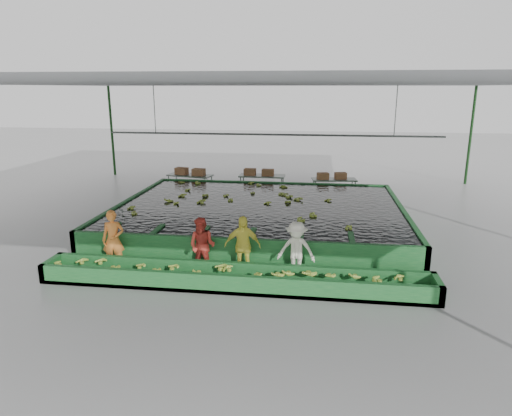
# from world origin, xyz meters

# --- Properties ---
(ground) EXTENTS (80.00, 80.00, 0.00)m
(ground) POSITION_xyz_m (0.00, 0.00, 0.00)
(ground) COLOR gray
(ground) RESTS_ON ground
(shed_roof) EXTENTS (20.00, 22.00, 0.04)m
(shed_roof) POSITION_xyz_m (0.00, 0.00, 5.00)
(shed_roof) COLOR gray
(shed_roof) RESTS_ON shed_posts
(shed_posts) EXTENTS (20.00, 22.00, 5.00)m
(shed_posts) POSITION_xyz_m (0.00, 0.00, 2.50)
(shed_posts) COLOR black
(shed_posts) RESTS_ON ground
(flotation_tank) EXTENTS (10.00, 8.00, 0.90)m
(flotation_tank) POSITION_xyz_m (0.00, 1.50, 0.45)
(flotation_tank) COLOR #1E5F29
(flotation_tank) RESTS_ON ground
(tank_water) EXTENTS (9.70, 7.70, 0.00)m
(tank_water) POSITION_xyz_m (0.00, 1.50, 0.85)
(tank_water) COLOR black
(tank_water) RESTS_ON flotation_tank
(sorting_trough) EXTENTS (10.00, 1.00, 0.50)m
(sorting_trough) POSITION_xyz_m (0.00, -3.60, 0.25)
(sorting_trough) COLOR #1E5F29
(sorting_trough) RESTS_ON ground
(cableway_rail) EXTENTS (0.08, 0.08, 14.00)m
(cableway_rail) POSITION_xyz_m (0.00, 5.00, 3.00)
(cableway_rail) COLOR #59605B
(cableway_rail) RESTS_ON shed_roof
(rail_hanger_left) EXTENTS (0.04, 0.04, 2.00)m
(rail_hanger_left) POSITION_xyz_m (-5.00, 5.00, 4.00)
(rail_hanger_left) COLOR #59605B
(rail_hanger_left) RESTS_ON shed_roof
(rail_hanger_right) EXTENTS (0.04, 0.04, 2.00)m
(rail_hanger_right) POSITION_xyz_m (5.00, 5.00, 4.00)
(rail_hanger_right) COLOR #59605B
(rail_hanger_right) RESTS_ON shed_roof
(worker_a) EXTENTS (0.68, 0.52, 1.66)m
(worker_a) POSITION_xyz_m (-3.53, -2.80, 0.83)
(worker_a) COLOR orange
(worker_a) RESTS_ON ground
(worker_b) EXTENTS (0.84, 0.71, 1.55)m
(worker_b) POSITION_xyz_m (-1.01, -2.80, 0.78)
(worker_b) COLOR red
(worker_b) RESTS_ON ground
(worker_c) EXTENTS (1.00, 0.50, 1.65)m
(worker_c) POSITION_xyz_m (0.09, -2.80, 0.82)
(worker_c) COLOR #F4EB4C
(worker_c) RESTS_ON ground
(worker_d) EXTENTS (1.05, 0.66, 1.55)m
(worker_d) POSITION_xyz_m (1.52, -2.80, 0.77)
(worker_d) COLOR silver
(worker_d) RESTS_ON ground
(packing_table_left) EXTENTS (2.21, 1.23, 0.95)m
(packing_table_left) POSITION_xyz_m (-3.94, 6.35, 0.48)
(packing_table_left) COLOR #59605B
(packing_table_left) RESTS_ON ground
(packing_table_mid) EXTENTS (2.12, 0.87, 0.96)m
(packing_table_mid) POSITION_xyz_m (-0.56, 6.64, 0.48)
(packing_table_mid) COLOR #59605B
(packing_table_mid) RESTS_ON ground
(packing_table_right) EXTENTS (2.06, 1.03, 0.90)m
(packing_table_right) POSITION_xyz_m (2.75, 6.49, 0.45)
(packing_table_right) COLOR #59605B
(packing_table_right) RESTS_ON ground
(box_stack_left) EXTENTS (1.49, 0.68, 0.31)m
(box_stack_left) POSITION_xyz_m (-3.92, 6.32, 0.95)
(box_stack_left) COLOR brown
(box_stack_left) RESTS_ON packing_table_left
(box_stack_mid) EXTENTS (1.40, 0.46, 0.30)m
(box_stack_mid) POSITION_xyz_m (-0.70, 6.57, 0.96)
(box_stack_mid) COLOR brown
(box_stack_mid) RESTS_ON packing_table_mid
(box_stack_right) EXTENTS (1.37, 0.65, 0.28)m
(box_stack_right) POSITION_xyz_m (2.64, 6.44, 0.90)
(box_stack_right) COLOR brown
(box_stack_right) RESTS_ON packing_table_right
(floating_bananas) EXTENTS (8.17, 5.57, 0.11)m
(floating_bananas) POSITION_xyz_m (0.00, 2.30, 0.85)
(floating_bananas) COLOR #8EA835
(floating_bananas) RESTS_ON tank_water
(trough_bananas) EXTENTS (8.91, 0.59, 0.12)m
(trough_bananas) POSITION_xyz_m (0.00, -3.60, 0.40)
(trough_bananas) COLOR #8EA835
(trough_bananas) RESTS_ON sorting_trough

